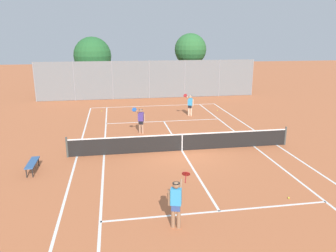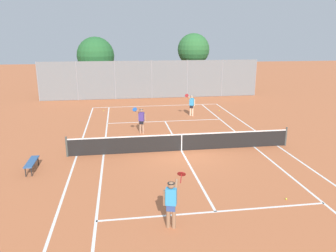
{
  "view_description": "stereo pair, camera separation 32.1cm",
  "coord_description": "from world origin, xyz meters",
  "views": [
    {
      "loc": [
        -3.5,
        -16.28,
        5.97
      ],
      "look_at": [
        -0.51,
        1.5,
        1.0
      ],
      "focal_mm": 35.0,
      "sensor_mm": 36.0,
      "label": 1
    },
    {
      "loc": [
        -3.19,
        -16.33,
        5.97
      ],
      "look_at": [
        -0.51,
        1.5,
        1.0
      ],
      "focal_mm": 35.0,
      "sensor_mm": 36.0,
      "label": 2
    }
  ],
  "objects": [
    {
      "name": "court_line_markings",
      "position": [
        0.0,
        0.0,
        0.0
      ],
      "size": [
        11.1,
        23.9,
        0.01
      ],
      "color": "white",
      "rests_on": "ground"
    },
    {
      "name": "tree_behind_right",
      "position": [
        4.85,
        19.29,
        4.46
      ],
      "size": [
        3.43,
        3.43,
        6.27
      ],
      "color": "brown",
      "rests_on": "ground"
    },
    {
      "name": "player_near_side",
      "position": [
        -1.7,
        -7.12,
        0.93
      ],
      "size": [
        0.82,
        0.7,
        1.77
      ],
      "color": "#936B4C",
      "rests_on": "ground"
    },
    {
      "name": "ground_plane",
      "position": [
        0.0,
        0.0,
        0.0
      ],
      "size": [
        120.0,
        120.0,
        0.0
      ],
      "primitive_type": "plane",
      "color": "#BC663D"
    },
    {
      "name": "player_far_left",
      "position": [
        -1.89,
        3.58,
        0.93
      ],
      "size": [
        0.84,
        0.69,
        1.77
      ],
      "color": "tan",
      "rests_on": "ground"
    },
    {
      "name": "back_fence",
      "position": [
        -0.0,
        15.67,
        1.85
      ],
      "size": [
        21.49,
        0.08,
        3.7
      ],
      "color": "gray",
      "rests_on": "ground"
    },
    {
      "name": "loose_tennis_ball_2",
      "position": [
        -4.52,
        10.44,
        0.03
      ],
      "size": [
        0.07,
        0.07,
        0.07
      ],
      "primitive_type": "sphere",
      "color": "#D1DB33",
      "rests_on": "ground"
    },
    {
      "name": "loose_tennis_ball_3",
      "position": [
        4.89,
        9.05,
        0.03
      ],
      "size": [
        0.07,
        0.07,
        0.07
      ],
      "primitive_type": "sphere",
      "color": "#D1DB33",
      "rests_on": "ground"
    },
    {
      "name": "courtside_bench",
      "position": [
        -7.28,
        -1.63,
        0.41
      ],
      "size": [
        0.36,
        1.5,
        0.47
      ],
      "color": "#33598C",
      "rests_on": "ground"
    },
    {
      "name": "tree_behind_left",
      "position": [
        -5.53,
        18.7,
        3.88
      ],
      "size": [
        3.79,
        3.79,
        5.92
      ],
      "color": "brown",
      "rests_on": "ground"
    },
    {
      "name": "loose_tennis_ball_1",
      "position": [
        4.48,
        1.96,
        0.03
      ],
      "size": [
        0.07,
        0.07,
        0.07
      ],
      "primitive_type": "sphere",
      "color": "#D1DB33",
      "rests_on": "ground"
    },
    {
      "name": "player_far_right",
      "position": [
        2.26,
        7.76,
        0.93
      ],
      "size": [
        0.87,
        0.66,
        1.77
      ],
      "color": "beige",
      "rests_on": "ground"
    },
    {
      "name": "tennis_net",
      "position": [
        0.0,
        0.0,
        0.51
      ],
      "size": [
        12.0,
        0.1,
        1.07
      ],
      "color": "#474C47",
      "rests_on": "ground"
    },
    {
      "name": "loose_tennis_ball_0",
      "position": [
        2.89,
        -5.95,
        0.03
      ],
      "size": [
        0.07,
        0.07,
        0.07
      ],
      "primitive_type": "sphere",
      "color": "#D1DB33",
      "rests_on": "ground"
    }
  ]
}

